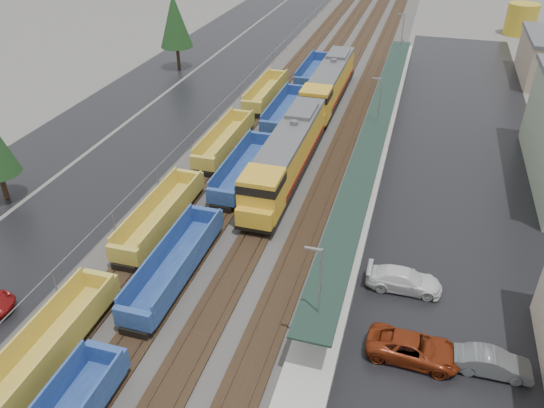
{
  "coord_description": "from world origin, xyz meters",
  "views": [
    {
      "loc": [
        13.43,
        -3.4,
        25.75
      ],
      "look_at": [
        2.82,
        32.9,
        2.0
      ],
      "focal_mm": 35.0,
      "sensor_mm": 36.0,
      "label": 1
    }
  ],
  "objects_px": {
    "locomotive_lead": "(286,157)",
    "parked_car_east_b": "(414,348)",
    "well_string_blue": "(214,210)",
    "parked_car_east_e": "(492,363)",
    "well_string_yellow": "(114,272)",
    "storage_tank": "(521,19)",
    "locomotive_trail": "(328,85)",
    "parked_car_east_c": "(404,280)"
  },
  "relations": [
    {
      "from": "well_string_blue",
      "to": "parked_car_east_b",
      "type": "relative_size",
      "value": 15.73
    },
    {
      "from": "parked_car_east_e",
      "to": "well_string_blue",
      "type": "bearing_deg",
      "value": 62.93
    },
    {
      "from": "storage_tank",
      "to": "locomotive_trail",
      "type": "bearing_deg",
      "value": -121.43
    },
    {
      "from": "locomotive_lead",
      "to": "parked_car_east_b",
      "type": "relative_size",
      "value": 3.82
    },
    {
      "from": "well_string_blue",
      "to": "parked_car_east_e",
      "type": "distance_m",
      "value": 24.43
    },
    {
      "from": "locomotive_trail",
      "to": "storage_tank",
      "type": "distance_m",
      "value": 52.33
    },
    {
      "from": "well_string_blue",
      "to": "parked_car_east_e",
      "type": "relative_size",
      "value": 19.8
    },
    {
      "from": "well_string_yellow",
      "to": "parked_car_east_e",
      "type": "xyz_separation_m",
      "value": [
        26.03,
        -0.82,
        -0.41
      ]
    },
    {
      "from": "well_string_blue",
      "to": "parked_car_east_b",
      "type": "height_order",
      "value": "well_string_blue"
    },
    {
      "from": "locomotive_lead",
      "to": "parked_car_east_c",
      "type": "xyz_separation_m",
      "value": [
        12.33,
        -12.94,
        -1.85
      ]
    },
    {
      "from": "locomotive_lead",
      "to": "locomotive_trail",
      "type": "distance_m",
      "value": 21.0
    },
    {
      "from": "storage_tank",
      "to": "parked_car_east_e",
      "type": "distance_m",
      "value": 85.38
    },
    {
      "from": "well_string_yellow",
      "to": "parked_car_east_b",
      "type": "xyz_separation_m",
      "value": [
        21.39,
        -1.0,
        -0.36
      ]
    },
    {
      "from": "storage_tank",
      "to": "parked_car_east_c",
      "type": "relative_size",
      "value": 1.02
    },
    {
      "from": "locomotive_trail",
      "to": "parked_car_east_e",
      "type": "relative_size",
      "value": 4.81
    },
    {
      "from": "locomotive_trail",
      "to": "well_string_blue",
      "type": "distance_m",
      "value": 29.96
    },
    {
      "from": "locomotive_trail",
      "to": "storage_tank",
      "type": "xyz_separation_m",
      "value": [
        27.29,
        44.65,
        0.13
      ]
    },
    {
      "from": "locomotive_lead",
      "to": "well_string_blue",
      "type": "distance_m",
      "value": 9.64
    },
    {
      "from": "parked_car_east_c",
      "to": "well_string_yellow",
      "type": "bearing_deg",
      "value": 103.98
    },
    {
      "from": "well_string_blue",
      "to": "storage_tank",
      "type": "height_order",
      "value": "storage_tank"
    },
    {
      "from": "storage_tank",
      "to": "parked_car_east_e",
      "type": "relative_size",
      "value": 1.2
    },
    {
      "from": "parked_car_east_b",
      "to": "locomotive_lead",
      "type": "bearing_deg",
      "value": 37.2
    },
    {
      "from": "well_string_blue",
      "to": "locomotive_lead",
      "type": "bearing_deg",
      "value": 65.19
    },
    {
      "from": "parked_car_east_b",
      "to": "storage_tank",
      "type": "bearing_deg",
      "value": -6.72
    },
    {
      "from": "locomotive_trail",
      "to": "well_string_yellow",
      "type": "bearing_deg",
      "value": -101.48
    },
    {
      "from": "locomotive_trail",
      "to": "parked_car_east_b",
      "type": "xyz_separation_m",
      "value": [
        13.39,
        -40.39,
        -1.83
      ]
    },
    {
      "from": "locomotive_trail",
      "to": "parked_car_east_e",
      "type": "bearing_deg",
      "value": -65.85
    },
    {
      "from": "storage_tank",
      "to": "parked_car_east_c",
      "type": "bearing_deg",
      "value": -100.77
    },
    {
      "from": "storage_tank",
      "to": "parked_car_east_b",
      "type": "xyz_separation_m",
      "value": [
        -13.89,
        -85.03,
        -1.96
      ]
    },
    {
      "from": "parked_car_east_c",
      "to": "well_string_blue",
      "type": "bearing_deg",
      "value": 74.27
    },
    {
      "from": "well_string_yellow",
      "to": "storage_tank",
      "type": "bearing_deg",
      "value": 67.22
    },
    {
      "from": "parked_car_east_b",
      "to": "parked_car_east_c",
      "type": "bearing_deg",
      "value": 11.9
    },
    {
      "from": "parked_car_east_b",
      "to": "parked_car_east_e",
      "type": "relative_size",
      "value": 1.26
    },
    {
      "from": "well_string_blue",
      "to": "parked_car_east_c",
      "type": "xyz_separation_m",
      "value": [
        16.33,
        -4.29,
        -0.39
      ]
    },
    {
      "from": "parked_car_east_b",
      "to": "parked_car_east_c",
      "type": "distance_m",
      "value": 6.53
    },
    {
      "from": "parked_car_east_e",
      "to": "storage_tank",
      "type": "bearing_deg",
      "value": -7.69
    },
    {
      "from": "locomotive_trail",
      "to": "well_string_blue",
      "type": "height_order",
      "value": "locomotive_trail"
    },
    {
      "from": "well_string_blue",
      "to": "parked_car_east_c",
      "type": "distance_m",
      "value": 16.89
    },
    {
      "from": "well_string_yellow",
      "to": "parked_car_east_b",
      "type": "bearing_deg",
      "value": -2.67
    },
    {
      "from": "parked_car_east_b",
      "to": "well_string_yellow",
      "type": "bearing_deg",
      "value": 89.89
    },
    {
      "from": "storage_tank",
      "to": "parked_car_east_c",
      "type": "height_order",
      "value": "storage_tank"
    },
    {
      "from": "parked_car_east_c",
      "to": "parked_car_east_e",
      "type": "bearing_deg",
      "value": -138.8
    }
  ]
}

